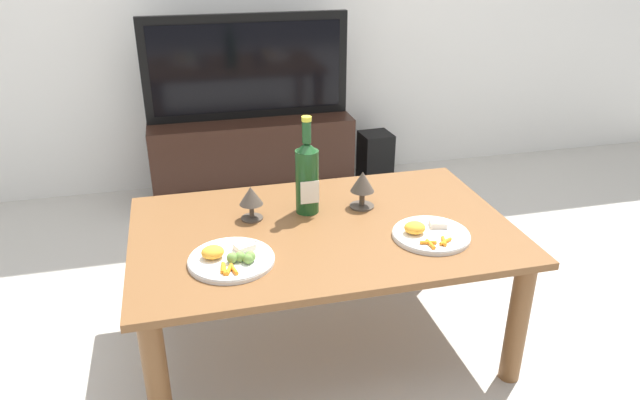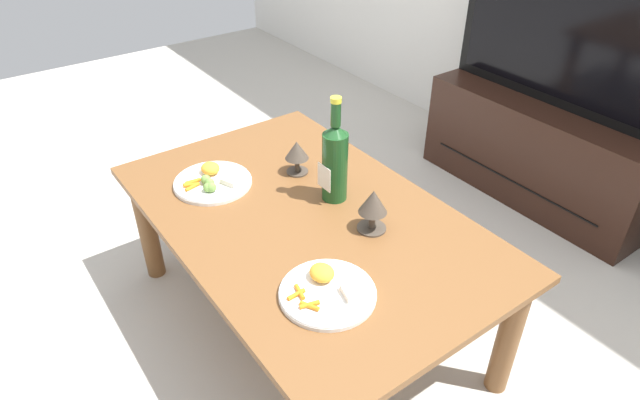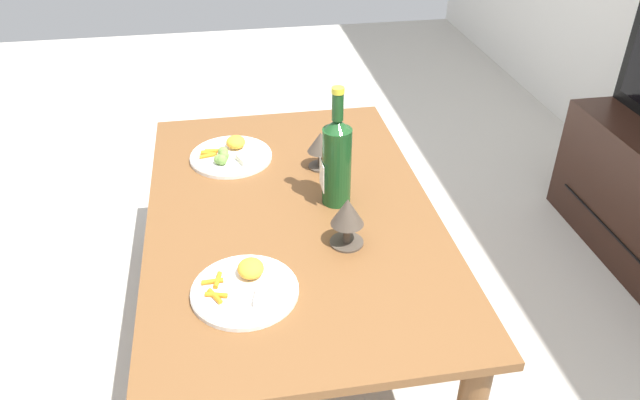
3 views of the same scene
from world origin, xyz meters
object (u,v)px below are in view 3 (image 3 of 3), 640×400
Objects in this scene: wine_bottle at (337,159)px; goblet_right at (347,215)px; dinner_plate_left at (231,155)px; dinner_plate_right at (246,288)px; dining_table at (292,231)px; goblet_left at (321,144)px.

wine_bottle is 2.56× the size of goblet_right.
dinner_plate_right is at bearing 0.21° from dinner_plate_left.
goblet_right is (0.20, -0.01, -0.05)m from wine_bottle.
dinner_plate_left is (-0.51, -0.28, -0.08)m from goblet_right.
wine_bottle is 1.38× the size of dinner_plate_right.
goblet_right reaches higher than dining_table.
goblet_right is at bearing 34.52° from dining_table.
goblet_left is at bearing 69.38° from dinner_plate_left.
goblet_left reaches higher than dining_table.
dinner_plate_left is (-0.31, -0.29, -0.13)m from wine_bottle.
wine_bottle is 0.21m from goblet_right.
dinner_plate_right is at bearing -26.58° from goblet_left.
goblet_right is 0.32m from dinner_plate_right.
dining_table is 3.63× the size of wine_bottle.
dinner_plate_left is (-0.33, -0.16, 0.09)m from dining_table.
dining_table is 0.38m from dinner_plate_left.
dinner_plate_left is at bearing -110.62° from goblet_left.
dining_table is 0.26m from wine_bottle.
dining_table is 0.37m from dinner_plate_right.
goblet_left is 0.48× the size of dinner_plate_right.
goblet_right reaches higher than goblet_left.
dining_table is 0.27m from goblet_right.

